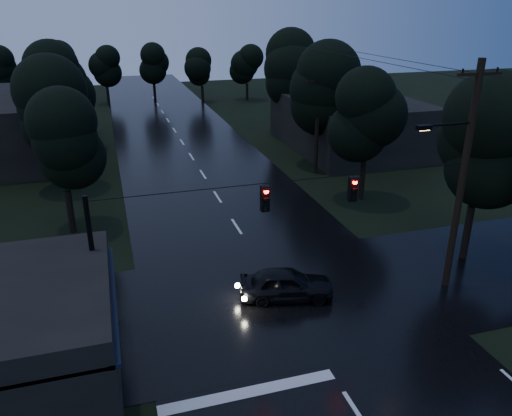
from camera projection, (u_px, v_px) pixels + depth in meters
main_road at (203, 175)px, 37.65m from camera, size 12.00×120.00×0.02m
cross_street at (283, 299)px, 21.69m from camera, size 60.00×9.00×0.02m
building_far_right at (349, 123)px, 44.12m from camera, size 10.00×14.00×4.40m
building_far_left at (14, 126)px, 41.83m from camera, size 10.00×16.00×5.00m
utility_pole_main at (461, 176)px, 20.81m from camera, size 3.50×0.30×10.00m
utility_pole_far at (317, 122)px, 36.64m from camera, size 2.00×0.30×7.50m
anchor_pole_left at (95, 275)px, 17.66m from camera, size 0.18×0.18×6.00m
span_signals at (309, 193)px, 18.97m from camera, size 15.00×0.37×1.12m
tree_corner_near at (483, 142)px, 23.00m from camera, size 4.48×4.48×9.44m
tree_left_a at (60, 141)px, 26.17m from camera, size 3.92×3.92×8.26m
tree_left_b at (57, 107)px, 32.96m from camera, size 4.20×4.20×8.85m
tree_left_c at (56, 81)px, 41.53m from camera, size 4.48×4.48×9.44m
tree_right_a at (368, 114)px, 30.85m from camera, size 4.20×4.20×8.85m
tree_right_b at (324, 88)px, 37.96m from camera, size 4.48×4.48×9.44m
tree_right_c at (286, 68)px, 46.85m from camera, size 4.76×4.76×10.03m
car at (286, 284)px, 21.54m from camera, size 4.32×2.53×1.38m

